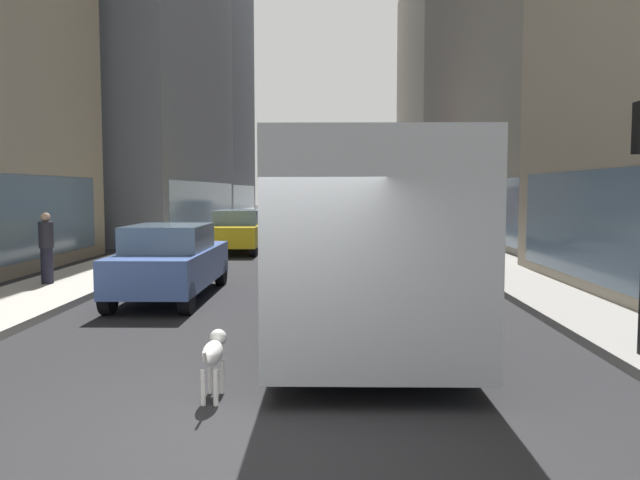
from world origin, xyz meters
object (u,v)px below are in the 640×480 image
at_px(car_yellow_taxi, 239,231).
at_px(box_truck, 376,205).
at_px(car_black_suv, 307,209).
at_px(car_silver_sedan, 293,220).
at_px(car_grey_wagon, 283,211).
at_px(pedestrian_in_coat, 46,247).
at_px(car_blue_hatchback, 171,261).
at_px(dalmatian_dog, 214,353).
at_px(transit_bus, 357,221).

relative_size(car_yellow_taxi, box_truck, 0.60).
bearing_deg(car_black_suv, box_truck, -80.00).
bearing_deg(car_silver_sedan, car_grey_wagon, 96.12).
xyz_separation_m(car_yellow_taxi, pedestrian_in_coat, (-3.25, -9.30, 0.19)).
height_order(car_blue_hatchback, pedestrian_in_coat, pedestrian_in_coat).
xyz_separation_m(car_yellow_taxi, box_truck, (5.60, 5.43, 0.84)).
bearing_deg(car_silver_sedan, dalmatian_dog, -88.77).
bearing_deg(pedestrian_in_coat, car_blue_hatchback, -19.45).
xyz_separation_m(car_yellow_taxi, dalmatian_dog, (2.15, -17.16, -0.31)).
bearing_deg(pedestrian_in_coat, car_grey_wagon, 84.31).
height_order(car_grey_wagon, box_truck, box_truck).
xyz_separation_m(transit_bus, pedestrian_in_coat, (-7.25, 2.65, -0.77)).
distance_m(car_grey_wagon, pedestrian_in_coat, 32.79).
bearing_deg(car_yellow_taxi, car_grey_wagon, 90.00).
height_order(car_yellow_taxi, car_silver_sedan, same).
height_order(car_silver_sedan, pedestrian_in_coat, pedestrian_in_coat).
bearing_deg(car_black_suv, car_yellow_taxi, -93.26).
bearing_deg(car_black_suv, transit_bus, -86.57).
bearing_deg(box_truck, dalmatian_dog, -98.69).
xyz_separation_m(car_yellow_taxi, car_silver_sedan, (1.60, 8.40, 0.00)).
relative_size(car_silver_sedan, pedestrian_in_coat, 2.42).
bearing_deg(car_grey_wagon, dalmatian_dog, -86.96).
xyz_separation_m(transit_bus, car_silver_sedan, (-2.40, 20.35, -0.95)).
relative_size(car_black_suv, dalmatian_dog, 4.61).
xyz_separation_m(car_silver_sedan, dalmatian_dog, (0.55, -25.56, -0.31)).
distance_m(box_truck, pedestrian_in_coat, 17.19).
bearing_deg(box_truck, car_blue_hatchback, -109.43).
relative_size(car_black_suv, car_yellow_taxi, 0.99).
height_order(car_black_suv, car_yellow_taxi, same).
xyz_separation_m(car_silver_sedan, car_blue_hatchback, (-1.60, -18.84, 0.00)).
distance_m(car_yellow_taxi, dalmatian_dog, 17.29).
height_order(car_yellow_taxi, dalmatian_dog, car_yellow_taxi).
bearing_deg(car_yellow_taxi, box_truck, 44.12).
height_order(dalmatian_dog, pedestrian_in_coat, pedestrian_in_coat).
xyz_separation_m(car_blue_hatchback, pedestrian_in_coat, (-3.25, 1.15, 0.19)).
bearing_deg(car_blue_hatchback, car_grey_wagon, 90.00).
bearing_deg(car_silver_sedan, box_truck, -36.59).
bearing_deg(dalmatian_dog, box_truck, 81.31).
bearing_deg(car_black_suv, pedestrian_in_coat, -97.38).
distance_m(car_yellow_taxi, car_silver_sedan, 8.55).
bearing_deg(car_blue_hatchback, box_truck, 70.57).
bearing_deg(car_blue_hatchback, car_silver_sedan, 85.15).
distance_m(transit_bus, car_black_suv, 40.16).
height_order(box_truck, dalmatian_dog, box_truck).
distance_m(transit_bus, car_silver_sedan, 20.51).
bearing_deg(car_grey_wagon, car_yellow_taxi, -90.00).
distance_m(car_silver_sedan, box_truck, 5.05).
bearing_deg(car_silver_sedan, car_black_suv, 90.00).
bearing_deg(dalmatian_dog, car_silver_sedan, 91.23).
xyz_separation_m(car_black_suv, pedestrian_in_coat, (-4.85, -37.42, 0.19)).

